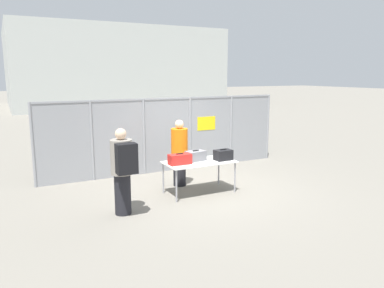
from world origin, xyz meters
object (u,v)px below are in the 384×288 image
(utility_trailer, at_px, (164,146))
(security_worker_near, at_px, (179,152))
(inspection_table, at_px, (199,164))
(suitcase_grey, at_px, (196,156))
(traveler_hooded, at_px, (123,168))
(suitcase_black, at_px, (223,155))
(suitcase_red, at_px, (180,159))

(utility_trailer, bearing_deg, security_worker_near, -105.51)
(inspection_table, relative_size, suitcase_grey, 3.36)
(utility_trailer, bearing_deg, traveler_hooded, -121.79)
(suitcase_grey, relative_size, suitcase_black, 1.17)
(traveler_hooded, distance_m, utility_trailer, 5.04)
(suitcase_red, xyz_separation_m, traveler_hooded, (-1.46, -0.51, 0.08))
(traveler_hooded, bearing_deg, inspection_table, 15.00)
(suitcase_grey, distance_m, security_worker_near, 0.64)
(inspection_table, relative_size, suitcase_black, 3.94)
(security_worker_near, bearing_deg, traveler_hooded, 33.96)
(suitcase_red, height_order, suitcase_black, suitcase_black)
(suitcase_black, bearing_deg, utility_trailer, 88.49)
(security_worker_near, bearing_deg, suitcase_black, 128.89)
(suitcase_red, distance_m, suitcase_grey, 0.50)
(security_worker_near, distance_m, utility_trailer, 3.12)
(suitcase_black, distance_m, utility_trailer, 3.87)
(suitcase_black, bearing_deg, suitcase_red, 175.61)
(suitcase_black, distance_m, traveler_hooded, 2.58)
(suitcase_grey, bearing_deg, inspection_table, -70.66)
(suitcase_red, relative_size, security_worker_near, 0.31)
(utility_trailer, bearing_deg, suitcase_grey, -101.09)
(suitcase_red, bearing_deg, inspection_table, 4.42)
(security_worker_near, bearing_deg, inspection_table, 100.60)
(suitcase_black, relative_size, utility_trailer, 0.09)
(suitcase_grey, xyz_separation_m, security_worker_near, (-0.12, 0.63, -0.02))
(utility_trailer, bearing_deg, suitcase_black, -91.51)
(inspection_table, height_order, security_worker_near, security_worker_near)
(suitcase_black, xyz_separation_m, utility_trailer, (0.10, 3.84, -0.45))
(inspection_table, distance_m, security_worker_near, 0.77)
(security_worker_near, xyz_separation_m, utility_trailer, (0.83, 2.98, -0.43))
(suitcase_grey, xyz_separation_m, traveler_hooded, (-1.93, -0.65, 0.08))
(suitcase_red, height_order, suitcase_grey, suitcase_grey)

